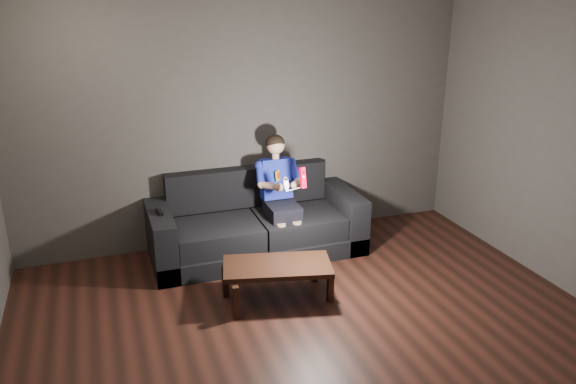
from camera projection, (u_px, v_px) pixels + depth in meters
name	position (u px, v px, depth m)	size (l,w,h in m)	color
floor	(336.00, 363.00, 4.31)	(5.00, 5.00, 0.00)	black
back_wall	(246.00, 122.00, 6.07)	(5.00, 0.04, 2.70)	#3F3B37
sofa	(255.00, 227.00, 6.06)	(2.24, 0.97, 0.87)	black
child	(279.00, 186.00, 5.93)	(0.48, 0.59, 1.19)	black
wii_remote_red	(303.00, 178.00, 5.48)	(0.06, 0.08, 0.21)	red
nunchuk_white	(286.00, 184.00, 5.44)	(0.08, 0.10, 0.15)	white
wii_remote_black	(159.00, 212.00, 5.55)	(0.06, 0.17, 0.03)	black
coffee_table	(277.00, 269.00, 5.10)	(1.06, 0.70, 0.35)	black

